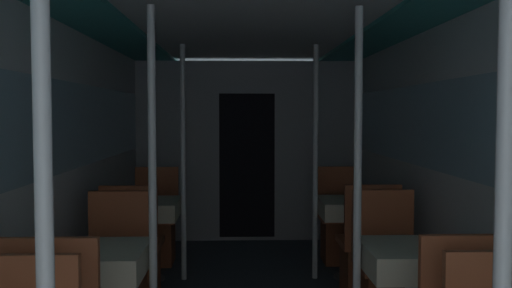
{
  "coord_description": "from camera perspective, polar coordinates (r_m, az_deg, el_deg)",
  "views": [
    {
      "loc": [
        -0.1,
        -0.81,
        1.47
      ],
      "look_at": [
        0.0,
        2.47,
        1.3
      ],
      "focal_mm": 40.0,
      "sensor_mm": 36.0,
      "label": 1
    }
  ],
  "objects": [
    {
      "name": "ceiling_panel",
      "position": [
        3.56,
        -0.17,
        13.56
      ],
      "size": [
        2.61,
        8.18,
        0.07
      ],
      "color": "silver",
      "rests_on": "wall_left"
    },
    {
      "name": "dining_table_right_1",
      "position": [
        3.5,
        15.63,
        -11.69
      ],
      "size": [
        0.6,
        0.6,
        0.71
      ],
      "color": "#4C4C51",
      "rests_on": "ground_plane"
    },
    {
      "name": "chair_left_near_2",
      "position": [
        4.68,
        -12.16,
        -11.64
      ],
      "size": [
        0.43,
        0.43,
        0.93
      ],
      "color": "brown",
      "rests_on": "ground_plane"
    },
    {
      "name": "chair_right_far_1",
      "position": [
        4.11,
        13.12,
        -13.73
      ],
      "size": [
        0.43,
        0.43,
        0.93
      ],
      "rotation": [
        0.0,
        0.0,
        3.14
      ],
      "color": "brown",
      "rests_on": "ground_plane"
    },
    {
      "name": "support_pole_left_0",
      "position": [
        1.58,
        -20.3,
        -13.07
      ],
      "size": [
        0.05,
        0.05,
        2.08
      ],
      "color": "silver",
      "rests_on": "ground_plane"
    },
    {
      "name": "support_pole_left_2",
      "position": [
        5.07,
        -7.29,
        -1.89
      ],
      "size": [
        0.05,
        0.05,
        2.08
      ],
      "color": "silver",
      "rests_on": "ground_plane"
    },
    {
      "name": "chair_right_near_2",
      "position": [
        4.72,
        11.05,
        -11.51
      ],
      "size": [
        0.43,
        0.43,
        0.93
      ],
      "color": "brown",
      "rests_on": "ground_plane"
    },
    {
      "name": "bulkhead_far",
      "position": [
        6.62,
        -0.91,
        -0.75
      ],
      "size": [
        2.56,
        0.09,
        2.08
      ],
      "color": "gray",
      "rests_on": "ground_plane"
    },
    {
      "name": "wall_right",
      "position": [
        3.79,
        19.94,
        -2.95
      ],
      "size": [
        0.05,
        8.18,
        2.08
      ],
      "color": "silver",
      "rests_on": "ground_plane"
    },
    {
      "name": "chair_left_far_2",
      "position": [
        5.78,
        -10.09,
        -8.79
      ],
      "size": [
        0.43,
        0.43,
        0.93
      ],
      "rotation": [
        0.0,
        0.0,
        3.14
      ],
      "color": "brown",
      "rests_on": "ground_plane"
    },
    {
      "name": "wall_left",
      "position": [
        3.72,
        -20.66,
        -3.07
      ],
      "size": [
        0.05,
        8.18,
        2.08
      ],
      "color": "silver",
      "rests_on": "ground_plane"
    },
    {
      "name": "dining_table_left_2",
      "position": [
        5.17,
        -11.04,
        -6.86
      ],
      "size": [
        0.6,
        0.6,
        0.71
      ],
      "color": "#4C4C51",
      "rests_on": "ground_plane"
    },
    {
      "name": "support_pole_right_0",
      "position": [
        1.65,
        23.39,
        -12.44
      ],
      "size": [
        0.05,
        0.05,
        2.08
      ],
      "color": "silver",
      "rests_on": "ground_plane"
    },
    {
      "name": "chair_right_far_2",
      "position": [
        5.81,
        8.52,
        -8.71
      ],
      "size": [
        0.43,
        0.43,
        0.93
      ],
      "rotation": [
        0.0,
        0.0,
        3.14
      ],
      "color": "brown",
      "rests_on": "ground_plane"
    },
    {
      "name": "dining_table_left_1",
      "position": [
        3.45,
        -15.96,
        -11.92
      ],
      "size": [
        0.6,
        0.6,
        0.71
      ],
      "color": "#4C4C51",
      "rests_on": "ground_plane"
    },
    {
      "name": "support_pole_right_1",
      "position": [
        3.33,
        10.12,
        -4.47
      ],
      "size": [
        0.05,
        0.05,
        2.08
      ],
      "color": "silver",
      "rests_on": "ground_plane"
    },
    {
      "name": "support_pole_left_1",
      "position": [
        3.29,
        -10.31,
        -4.55
      ],
      "size": [
        0.05,
        0.05,
        2.08
      ],
      "color": "silver",
      "rests_on": "ground_plane"
    },
    {
      "name": "dining_table_right_2",
      "position": [
        5.2,
        9.68,
        -6.78
      ],
      "size": [
        0.6,
        0.6,
        0.71
      ],
      "color": "#4C4C51",
      "rests_on": "ground_plane"
    },
    {
      "name": "support_pole_right_2",
      "position": [
        5.09,
        5.96,
        -1.86
      ],
      "size": [
        0.05,
        0.05,
        2.08
      ],
      "color": "silver",
      "rests_on": "ground_plane"
    }
  ]
}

